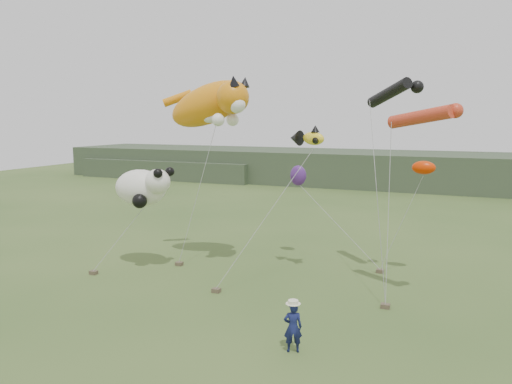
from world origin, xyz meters
TOP-DOWN VIEW (x-y plane):
  - ground at (0.00, 0.00)m, footprint 120.00×120.00m
  - headland at (-3.11, 44.69)m, footprint 90.00×13.00m
  - festival_attendant at (2.09, -1.28)m, footprint 0.75×0.64m
  - sandbag_anchors at (-2.49, 4.99)m, footprint 15.00×6.35m
  - cat_kite at (-5.23, 7.04)m, footprint 5.97×3.19m
  - fish_kite at (-0.14, 7.18)m, footprint 2.13×1.40m
  - tube_kites at (4.75, 6.80)m, footprint 4.68×5.32m
  - panda_kite at (-8.45, 5.01)m, footprint 3.45×2.23m
  - misc_kites at (1.33, 9.75)m, footprint 7.91×1.79m

SIDE VIEW (x-z plane):
  - ground at x=0.00m, z-range 0.00..0.00m
  - sandbag_anchors at x=-2.49m, z-range 0.00..0.19m
  - festival_attendant at x=2.09m, z-range 0.00..1.76m
  - headland at x=-3.11m, z-range -0.08..3.92m
  - panda_kite at x=-8.45m, z-range 3.31..5.45m
  - misc_kites at x=1.33m, z-range 4.25..5.97m
  - fish_kite at x=-0.14m, z-range 6.51..7.55m
  - tube_kites at x=4.75m, z-range 7.47..9.81m
  - cat_kite at x=-5.23m, z-range 7.03..10.53m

